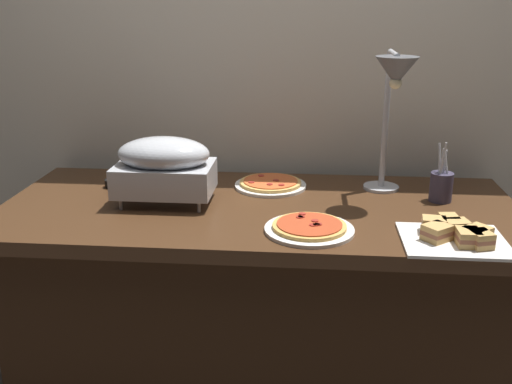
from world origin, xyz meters
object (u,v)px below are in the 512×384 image
Objects in this scene: sauce_cup_near at (114,183)px; utensil_holder at (441,186)px; heat_lamp at (394,87)px; pizza_plate_center at (270,184)px; pizza_plate_front at (309,228)px; sandwich_platter at (456,235)px; chafing_dish at (164,166)px.

utensil_holder is (1.28, -0.06, 0.04)m from sauce_cup_near.
heat_lamp is at bearing -4.37° from sauce_cup_near.
pizza_plate_center is 1.25× the size of utensil_holder.
sandwich_platter is (0.45, -0.05, 0.01)m from pizza_plate_front.
heat_lamp is 7.71× the size of sauce_cup_near.
chafing_dish is 0.45m from pizza_plate_center.
sandwich_platter is at bearing -94.70° from utensil_holder.
pizza_plate_center is at bearing 108.82° from pizza_plate_front.
chafing_dish is 1.04m from sandwich_platter.
sandwich_platter is at bearing -39.90° from pizza_plate_center.
sauce_cup_near is at bearing 177.29° from utensil_holder.
sandwich_platter is at bearing -16.43° from chafing_dish.
heat_lamp is 0.60m from pizza_plate_front.
chafing_dish reaches higher than sauce_cup_near.
heat_lamp is at bearing -173.96° from utensil_holder.
pizza_plate_center is at bearing 4.88° from sauce_cup_near.
pizza_plate_center is at bearing 162.93° from heat_lamp.
heat_lamp reaches higher than pizza_plate_front.
pizza_plate_center is at bearing 30.36° from chafing_dish.
sandwich_platter is 0.40m from utensil_holder.
pizza_plate_front is at bearing -27.48° from sauce_cup_near.
utensil_holder is at bearing 5.94° from chafing_dish.
pizza_plate_center is (-0.44, 0.14, -0.41)m from heat_lamp.
sandwich_platter is (0.61, -0.51, 0.01)m from pizza_plate_center.
pizza_plate_center is at bearing 140.10° from sandwich_platter.
pizza_plate_front is at bearing 173.93° from sandwich_platter.
pizza_plate_center is 4.06× the size of sauce_cup_near.
sauce_cup_near is at bearing 175.63° from heat_lamp.
sandwich_platter is at bearing -20.24° from sauce_cup_near.
heat_lamp reaches higher than utensil_holder.
sandwich_platter reaches higher than pizza_plate_center.
heat_lamp is 1.90× the size of pizza_plate_center.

